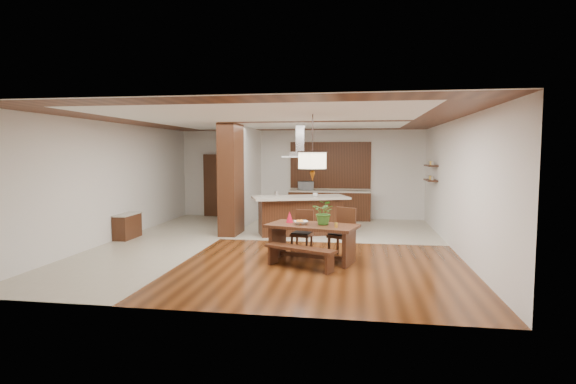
% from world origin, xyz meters
% --- Properties ---
extents(room_shell, '(9.00, 9.04, 2.92)m').
position_xyz_m(room_shell, '(0.00, 0.00, 2.06)').
color(room_shell, '#3D1D0B').
rests_on(room_shell, ground).
extents(tile_hallway, '(2.50, 9.00, 0.01)m').
position_xyz_m(tile_hallway, '(-2.75, 0.00, 0.01)').
color(tile_hallway, '#BFB79F').
rests_on(tile_hallway, ground).
extents(tile_kitchen, '(5.50, 4.00, 0.01)m').
position_xyz_m(tile_kitchen, '(1.25, 2.50, 0.01)').
color(tile_kitchen, '#BFB79F').
rests_on(tile_kitchen, ground).
extents(soffit_band, '(8.00, 9.00, 0.02)m').
position_xyz_m(soffit_band, '(0.00, 0.00, 2.88)').
color(soffit_band, '#391B0E').
rests_on(soffit_band, room_shell).
extents(partition_pier, '(0.45, 1.00, 2.90)m').
position_xyz_m(partition_pier, '(-1.40, 1.20, 1.45)').
color(partition_pier, black).
rests_on(partition_pier, ground).
extents(partition_stub, '(0.18, 2.40, 2.90)m').
position_xyz_m(partition_stub, '(-1.40, 3.30, 1.45)').
color(partition_stub, silver).
rests_on(partition_stub, ground).
extents(hallway_console, '(0.37, 0.88, 0.63)m').
position_xyz_m(hallway_console, '(-3.81, 0.20, 0.32)').
color(hallway_console, black).
rests_on(hallway_console, ground).
extents(hallway_doorway, '(1.10, 0.20, 2.10)m').
position_xyz_m(hallway_doorway, '(-2.70, 4.40, 1.05)').
color(hallway_doorway, black).
rests_on(hallway_doorway, ground).
extents(rear_counter, '(2.60, 0.62, 0.95)m').
position_xyz_m(rear_counter, '(1.00, 4.20, 0.48)').
color(rear_counter, black).
rests_on(rear_counter, ground).
extents(kitchen_window, '(2.60, 0.08, 1.50)m').
position_xyz_m(kitchen_window, '(1.00, 4.46, 1.75)').
color(kitchen_window, '#96542D').
rests_on(kitchen_window, room_shell).
extents(shelf_lower, '(0.26, 0.90, 0.04)m').
position_xyz_m(shelf_lower, '(3.87, 2.60, 1.40)').
color(shelf_lower, black).
rests_on(shelf_lower, room_shell).
extents(shelf_upper, '(0.26, 0.90, 0.04)m').
position_xyz_m(shelf_upper, '(3.87, 2.60, 1.80)').
color(shelf_upper, black).
rests_on(shelf_upper, room_shell).
extents(dining_table, '(1.92, 1.30, 0.73)m').
position_xyz_m(dining_table, '(1.00, -1.39, 0.54)').
color(dining_table, black).
rests_on(dining_table, ground).
extents(dining_bench, '(1.42, 0.88, 0.40)m').
position_xyz_m(dining_bench, '(0.84, -2.01, 0.20)').
color(dining_bench, black).
rests_on(dining_bench, ground).
extents(dining_chair_left, '(0.48, 0.48, 0.92)m').
position_xyz_m(dining_chair_left, '(0.72, -0.76, 0.46)').
color(dining_chair_left, black).
rests_on(dining_chair_left, ground).
extents(dining_chair_right, '(0.60, 0.60, 1.01)m').
position_xyz_m(dining_chair_right, '(1.57, -0.99, 0.51)').
color(dining_chair_right, black).
rests_on(dining_chair_right, ground).
extents(pendant_lantern, '(0.64, 0.64, 1.31)m').
position_xyz_m(pendant_lantern, '(1.00, -1.39, 2.25)').
color(pendant_lantern, '#FFF4C3').
rests_on(pendant_lantern, room_shell).
extents(foliage_plant, '(0.55, 0.52, 0.49)m').
position_xyz_m(foliage_plant, '(1.24, -1.38, 0.98)').
color(foliage_plant, '#346A23').
rests_on(foliage_plant, dining_table).
extents(fruit_bowl, '(0.34, 0.34, 0.07)m').
position_xyz_m(fruit_bowl, '(0.78, -1.40, 0.77)').
color(fruit_bowl, beige).
rests_on(fruit_bowl, dining_table).
extents(napkin_cone, '(0.16, 0.16, 0.23)m').
position_xyz_m(napkin_cone, '(0.52, -1.20, 0.85)').
color(napkin_cone, '#B90D26').
rests_on(napkin_cone, dining_table).
extents(gold_ornament, '(0.07, 0.07, 0.09)m').
position_xyz_m(gold_ornament, '(1.49, -1.66, 0.78)').
color(gold_ornament, gold).
rests_on(gold_ornament, dining_table).
extents(kitchen_island, '(2.67, 1.83, 1.01)m').
position_xyz_m(kitchen_island, '(0.40, 1.46, 0.52)').
color(kitchen_island, black).
rests_on(kitchen_island, ground).
extents(range_hood, '(0.90, 0.55, 0.87)m').
position_xyz_m(range_hood, '(0.40, 1.46, 2.46)').
color(range_hood, silver).
rests_on(range_hood, room_shell).
extents(island_cup, '(0.16, 0.16, 0.10)m').
position_xyz_m(island_cup, '(0.80, 1.40, 1.06)').
color(island_cup, silver).
rests_on(island_cup, kitchen_island).
extents(microwave, '(0.55, 0.43, 0.28)m').
position_xyz_m(microwave, '(0.22, 4.23, 1.09)').
color(microwave, silver).
rests_on(microwave, rear_counter).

